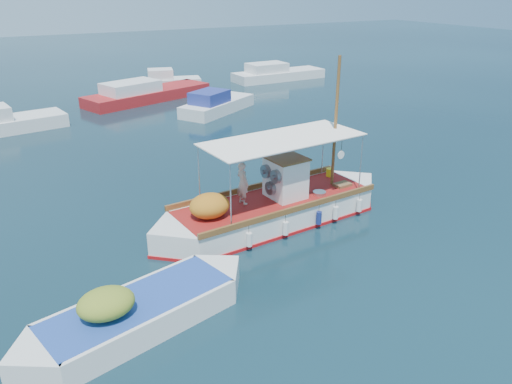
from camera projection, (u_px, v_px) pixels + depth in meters
name	position (u px, v px, depth m)	size (l,w,h in m)	color
ground	(286.00, 226.00, 18.54)	(160.00, 160.00, 0.00)	black
fishing_caique	(273.00, 209.00, 18.66)	(10.02, 3.30, 6.13)	white
dinghy	(137.00, 315.00, 13.01)	(6.68, 3.09, 1.68)	white
bg_boat_nw	(1.00, 124.00, 29.87)	(7.19, 3.45, 1.80)	silver
bg_boat_n	(145.00, 94.00, 37.77)	(10.37, 5.81, 1.80)	#A91C1E
bg_boat_ne	(216.00, 105.00, 34.43)	(6.43, 5.09, 1.80)	silver
bg_boat_e	(276.00, 75.00, 45.81)	(8.74, 2.84, 1.80)	silver
bg_boat_far_n	(168.00, 82.00, 42.38)	(5.43, 3.22, 1.80)	silver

